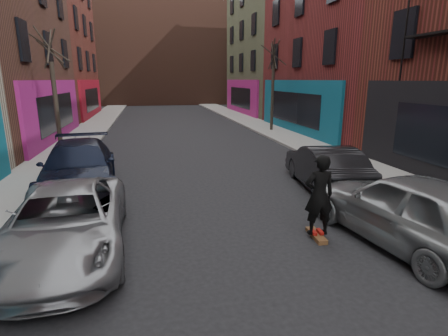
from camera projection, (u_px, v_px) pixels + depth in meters
name	position (u px, v px, depth m)	size (l,w,h in m)	color
sidewalk_left	(96.00, 125.00, 27.58)	(2.50, 84.00, 0.13)	gray
sidewalk_right	(248.00, 121.00, 30.15)	(2.50, 84.00, 0.13)	gray
building_far	(160.00, 55.00, 51.77)	(40.00, 10.00, 14.00)	#47281E
tree_left_far	(54.00, 83.00, 15.40)	(2.00, 2.00, 6.50)	black
tree_right_far	(273.00, 80.00, 23.60)	(2.00, 2.00, 6.80)	black
parked_left_far	(66.00, 222.00, 7.21)	(2.30, 5.00, 1.39)	gray
parked_left_end	(79.00, 167.00, 11.25)	(2.23, 5.49, 1.59)	black
parked_right_far	(410.00, 209.00, 7.50)	(1.97, 4.89, 1.67)	gray
parked_right_end	(325.00, 167.00, 11.57)	(1.55, 4.45, 1.47)	black
skateboard	(316.00, 235.00, 8.06)	(0.22, 0.80, 0.10)	brown
skateboarder	(319.00, 195.00, 7.81)	(0.68, 0.44, 1.86)	black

